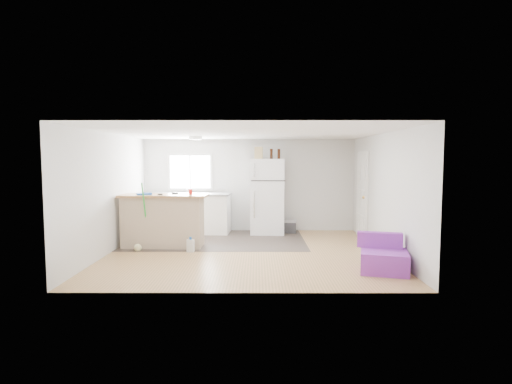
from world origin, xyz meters
TOP-DOWN VIEW (x-y plane):
  - room at (0.00, 0.00)m, footprint 5.51×5.01m
  - vinyl_zone at (-0.73, 1.25)m, footprint 4.05×2.50m
  - window at (-1.55, 2.49)m, footprint 1.18×0.06m
  - interior_door at (2.72, 1.55)m, footprint 0.11×0.92m
  - ceiling_fixture at (-1.20, 1.20)m, footprint 0.30×0.30m
  - kitchen_cabinets at (-1.61, 2.15)m, footprint 2.33×0.89m
  - peninsula at (-1.81, 0.51)m, footprint 1.86×0.76m
  - refrigerator at (0.47, 2.09)m, footprint 0.87×0.83m
  - cooler at (0.99, 2.14)m, footprint 0.47×0.34m
  - purple_seat at (2.32, -1.39)m, footprint 0.91×0.89m
  - cleaner_jug at (-1.14, -0.00)m, footprint 0.16×0.13m
  - mop at (-2.21, 0.12)m, footprint 0.24×0.40m
  - red_cup at (-1.22, 0.50)m, footprint 0.10×0.10m
  - blue_tray at (-2.19, 0.45)m, footprint 0.36×0.32m
  - tool_a at (-1.57, 0.61)m, footprint 0.15×0.08m
  - tool_b at (-1.84, 0.40)m, footprint 0.11×0.06m
  - cardboard_box at (0.24, 2.01)m, footprint 0.21×0.12m
  - bottle_left at (0.56, 2.04)m, footprint 0.08×0.08m
  - bottle_right at (0.75, 2.10)m, footprint 0.08×0.08m

SIDE VIEW (x-z plane):
  - vinyl_zone at x=-0.73m, z-range 0.00..0.00m
  - cleaner_jug at x=-1.14m, z-range -0.02..0.29m
  - cooler at x=0.99m, z-range 0.00..0.34m
  - purple_seat at x=2.32m, z-range -0.08..0.53m
  - mop at x=-2.21m, z-range -0.48..0.94m
  - kitchen_cabinets at x=-1.61m, z-range -0.14..1.18m
  - peninsula at x=-1.81m, z-range 0.01..1.14m
  - refrigerator at x=0.47m, z-range 0.00..1.89m
  - interior_door at x=2.72m, z-range -0.03..2.07m
  - tool_b at x=-1.84m, z-range 1.13..1.16m
  - tool_a at x=-1.57m, z-range 1.13..1.16m
  - blue_tray at x=-2.19m, z-range 1.13..1.17m
  - red_cup at x=-1.22m, z-range 1.13..1.25m
  - room at x=0.00m, z-range -0.01..2.41m
  - window at x=-1.55m, z-range 1.06..2.04m
  - bottle_left at x=0.56m, z-range 1.89..2.14m
  - bottle_right at x=0.75m, z-range 1.89..2.14m
  - cardboard_box at x=0.24m, z-range 1.89..2.19m
  - ceiling_fixture at x=-1.20m, z-range 2.32..2.40m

